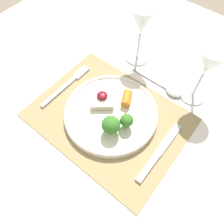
{
  "coord_description": "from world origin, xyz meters",
  "views": [
    {
      "loc": [
        0.2,
        -0.24,
        1.31
      ],
      "look_at": [
        0.0,
        0.01,
        0.8
      ],
      "focal_mm": 35.0,
      "sensor_mm": 36.0,
      "label": 1
    }
  ],
  "objects_px": {
    "dinner_plate": "(112,113)",
    "knife": "(157,155)",
    "wine_glass_near": "(209,64)",
    "wine_glass_far": "(142,22)",
    "spoon": "(169,89)",
    "fork": "(69,83)"
  },
  "relations": [
    {
      "from": "knife",
      "to": "wine_glass_near",
      "type": "xyz_separation_m",
      "value": [
        -0.02,
        0.23,
        0.13
      ]
    },
    {
      "from": "dinner_plate",
      "to": "wine_glass_far",
      "type": "distance_m",
      "value": 0.28
    },
    {
      "from": "dinner_plate",
      "to": "knife",
      "type": "relative_size",
      "value": 1.35
    },
    {
      "from": "dinner_plate",
      "to": "wine_glass_near",
      "type": "distance_m",
      "value": 0.28
    },
    {
      "from": "spoon",
      "to": "fork",
      "type": "bearing_deg",
      "value": -142.43
    },
    {
      "from": "dinner_plate",
      "to": "knife",
      "type": "bearing_deg",
      "value": -7.32
    },
    {
      "from": "knife",
      "to": "wine_glass_far",
      "type": "xyz_separation_m",
      "value": [
        -0.24,
        0.26,
        0.13
      ]
    },
    {
      "from": "dinner_plate",
      "to": "fork",
      "type": "height_order",
      "value": "dinner_plate"
    },
    {
      "from": "fork",
      "to": "spoon",
      "type": "relative_size",
      "value": 1.08
    },
    {
      "from": "fork",
      "to": "wine_glass_near",
      "type": "xyz_separation_m",
      "value": [
        0.32,
        0.2,
        0.13
      ]
    },
    {
      "from": "wine_glass_far",
      "to": "knife",
      "type": "bearing_deg",
      "value": -46.62
    },
    {
      "from": "dinner_plate",
      "to": "spoon",
      "type": "relative_size",
      "value": 1.46
    },
    {
      "from": "dinner_plate",
      "to": "wine_glass_near",
      "type": "height_order",
      "value": "wine_glass_near"
    },
    {
      "from": "dinner_plate",
      "to": "wine_glass_far",
      "type": "relative_size",
      "value": 1.38
    },
    {
      "from": "fork",
      "to": "knife",
      "type": "xyz_separation_m",
      "value": [
        0.34,
        -0.03,
        -0.0
      ]
    },
    {
      "from": "wine_glass_far",
      "to": "wine_glass_near",
      "type": "bearing_deg",
      "value": -6.21
    },
    {
      "from": "fork",
      "to": "knife",
      "type": "distance_m",
      "value": 0.34
    },
    {
      "from": "knife",
      "to": "wine_glass_far",
      "type": "height_order",
      "value": "wine_glass_far"
    },
    {
      "from": "spoon",
      "to": "wine_glass_near",
      "type": "height_order",
      "value": "wine_glass_near"
    },
    {
      "from": "wine_glass_near",
      "to": "fork",
      "type": "bearing_deg",
      "value": -147.75
    },
    {
      "from": "spoon",
      "to": "wine_glass_near",
      "type": "distance_m",
      "value": 0.15
    },
    {
      "from": "fork",
      "to": "spoon",
      "type": "bearing_deg",
      "value": 33.78
    }
  ]
}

